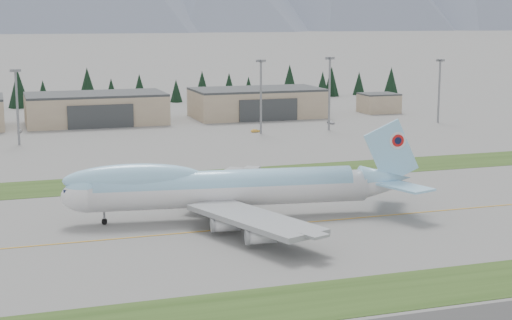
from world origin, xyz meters
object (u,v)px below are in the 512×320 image
object	(u,v)px
hangar_right	(257,103)
service_vehicle_b	(256,132)
hangar_center	(96,108)
boeing_747_freighter	(226,187)
service_vehicle_c	(331,124)
service_vehicle_a	(20,132)

from	to	relation	value
hangar_right	service_vehicle_b	xyz separation A→B (m)	(-13.16, -38.23, -5.39)
hangar_right	hangar_center	bearing A→B (deg)	180.00
boeing_747_freighter	service_vehicle_c	distance (m)	136.27
hangar_right	service_vehicle_a	world-z (taller)	hangar_right
hangar_right	service_vehicle_b	distance (m)	40.79
boeing_747_freighter	hangar_right	xyz separation A→B (m)	(53.29, 142.43, -0.54)
hangar_right	service_vehicle_a	distance (m)	87.82
hangar_center	service_vehicle_a	xyz separation A→B (m)	(-26.51, -14.13, -5.39)
hangar_right	service_vehicle_c	bearing A→B (deg)	-55.30
hangar_right	service_vehicle_b	world-z (taller)	hangar_right
service_vehicle_b	service_vehicle_c	world-z (taller)	service_vehicle_c
hangar_right	boeing_747_freighter	bearing A→B (deg)	-110.51
hangar_right	service_vehicle_c	world-z (taller)	hangar_right
hangar_center	service_vehicle_b	bearing A→B (deg)	-39.22
service_vehicle_b	service_vehicle_c	size ratio (longest dim) A/B	0.83
service_vehicle_c	service_vehicle_a	bearing A→B (deg)	167.49
hangar_center	service_vehicle_a	distance (m)	30.52
service_vehicle_b	hangar_right	bearing A→B (deg)	-29.17
service_vehicle_a	service_vehicle_c	bearing A→B (deg)	2.43
service_vehicle_b	service_vehicle_c	xyz separation A→B (m)	(31.70, 11.44, 0.00)
service_vehicle_a	service_vehicle_c	distance (m)	105.81
service_vehicle_c	service_vehicle_b	bearing A→B (deg)	-165.79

